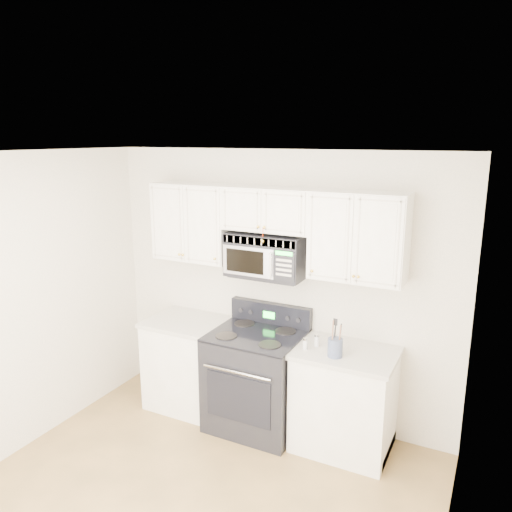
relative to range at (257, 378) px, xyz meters
The scene contains 9 objects.
room 1.62m from the range, 88.20° to the right, with size 3.51×3.51×2.61m.
base_cabinet_left 0.76m from the range, behind, with size 0.86×0.65×0.92m.
base_cabinet_right 0.85m from the range, ahead, with size 0.86×0.65×0.92m.
range is the anchor object (origin of this frame).
upper_cabinets 1.46m from the range, 76.63° to the left, with size 2.44×0.37×0.75m.
microwave 1.18m from the range, 83.30° to the left, with size 0.73×0.41×0.40m.
utensil_crock 0.95m from the range, ahead, with size 0.13×0.13×0.33m.
shaker_salt 0.71m from the range, ahead, with size 0.04×0.04×0.10m.
shaker_pepper 0.76m from the range, ahead, with size 0.05×0.05×0.11m.
Camera 1 is at (1.89, -2.45, 2.71)m, focal length 35.00 mm.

